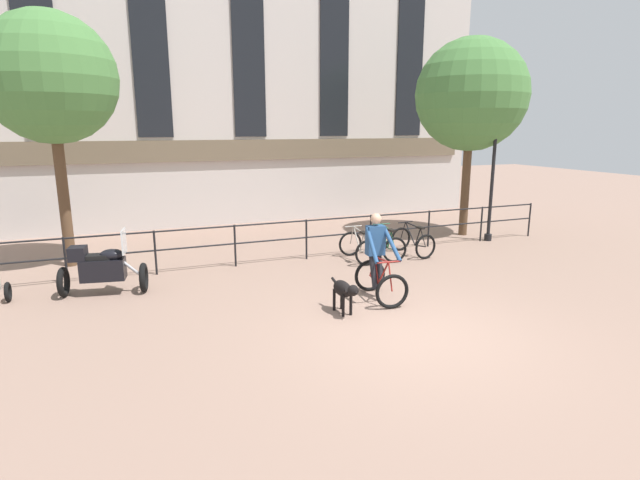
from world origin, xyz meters
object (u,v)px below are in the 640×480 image
dog (344,290)px  parked_bicycle_mid_left (386,244)px  street_lamp (493,171)px  parked_motorcycle (102,268)px  cyclist_with_bike (378,261)px  parked_bicycle_mid_right (413,242)px  parked_bicycle_near_lamp (359,247)px

dog → parked_bicycle_mid_left: parked_bicycle_mid_left is taller
parked_bicycle_mid_left → street_lamp: size_ratio=0.32×
dog → parked_motorcycle: size_ratio=0.55×
cyclist_with_bike → parked_motorcycle: bearing=161.4°
cyclist_with_bike → parked_bicycle_mid_left: cyclist_with_bike is taller
parked_motorcycle → street_lamp: size_ratio=0.48×
parked_bicycle_mid_left → parked_bicycle_mid_right: size_ratio=0.99×
parked_bicycle_mid_left → dog: bearing=55.7°
parked_bicycle_mid_right → parked_bicycle_mid_left: bearing=-6.6°
cyclist_with_bike → parked_bicycle_mid_left: size_ratio=1.46×
dog → cyclist_with_bike: bearing=26.1°
cyclist_with_bike → parked_motorcycle: cyclist_with_bike is taller
parked_bicycle_near_lamp → dog: bearing=61.6°
street_lamp → parked_bicycle_mid_left: bearing=-170.8°
cyclist_with_bike → parked_motorcycle: 5.63m
dog → parked_bicycle_mid_left: (2.73, 3.29, -0.10)m
parked_bicycle_near_lamp → parked_bicycle_mid_right: size_ratio=0.96×
dog → parked_motorcycle: (-4.13, 2.87, 0.10)m
street_lamp → dog: bearing=-149.4°
dog → parked_bicycle_near_lamp: bearing=55.6°
cyclist_with_bike → street_lamp: 6.65m
parked_motorcycle → street_lamp: 10.91m
parked_bicycle_mid_left → parked_bicycle_mid_right: bearing=-174.6°
cyclist_with_bike → street_lamp: size_ratio=0.46×
dog → parked_bicycle_near_lamp: parked_bicycle_near_lamp is taller
dog → parked_motorcycle: parked_motorcycle is taller
parked_motorcycle → parked_bicycle_mid_left: (6.86, 0.42, -0.20)m
cyclist_with_bike → parked_motorcycle: size_ratio=0.97×
parked_bicycle_mid_left → parked_bicycle_near_lamp: bearing=5.4°
parked_motorcycle → parked_bicycle_mid_left: bearing=-76.4°
cyclist_with_bike → dog: bearing=-144.4°
parked_bicycle_near_lamp → parked_bicycle_mid_left: same height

